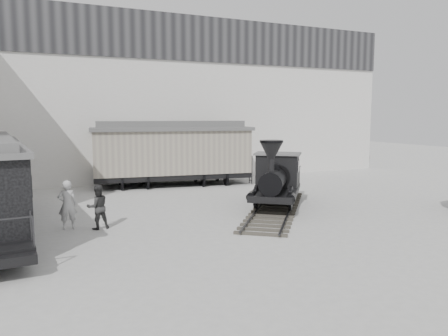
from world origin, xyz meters
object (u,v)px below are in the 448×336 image
locomotive (277,183)px  visitor_a (67,205)px  visitor_b (98,207)px  boxcar (172,152)px

locomotive → visitor_a: size_ratio=4.44×
visitor_a → locomotive: bearing=-175.1°
visitor_a → visitor_b: size_ratio=1.10×
boxcar → visitor_b: bearing=-115.3°
locomotive → boxcar: bearing=144.1°
locomotive → boxcar: (-2.48, 8.49, 0.92)m
locomotive → boxcar: 8.89m
locomotive → visitor_a: 9.48m
visitor_b → locomotive: bearing=176.0°
visitor_a → visitor_b: bearing=160.2°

